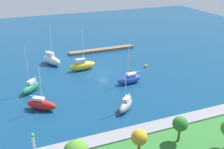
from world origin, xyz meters
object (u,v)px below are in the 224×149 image
sailboat_red_center_basin (41,104)px  sailboat_white_near_pier (52,60)px  park_tree_mideast (139,138)px  sailboat_gray_off_beacon (126,105)px  sailboat_blue_lone_south (129,79)px  sailboat_yellow_east_end (82,65)px  park_tree_midwest (180,124)px  mooring_buoy_yellow (146,66)px  pier_dock (102,50)px  harbor_beacon (33,143)px  sailboat_green_lone_north (31,87)px

sailboat_red_center_basin → sailboat_white_near_pier: bearing=111.6°
park_tree_mideast → sailboat_white_near_pier: bearing=-84.4°
sailboat_gray_off_beacon → sailboat_blue_lone_south: sailboat_blue_lone_south is taller
sailboat_yellow_east_end → park_tree_midwest: bearing=-88.0°
mooring_buoy_yellow → pier_dock: bearing=-69.7°
harbor_beacon → sailboat_green_lone_north: (-1.95, -22.94, -2.22)m
harbor_beacon → sailboat_red_center_basin: size_ratio=0.41×
mooring_buoy_yellow → sailboat_blue_lone_south: bearing=42.0°
sailboat_blue_lone_south → mooring_buoy_yellow: (-8.44, -7.60, -0.74)m
sailboat_yellow_east_end → sailboat_red_center_basin: (12.99, 16.52, -0.16)m
harbor_beacon → mooring_buoy_yellow: (-32.31, -26.51, -2.94)m
sailboat_yellow_east_end → sailboat_green_lone_north: 16.16m
pier_dock → park_tree_midwest: park_tree_midwest is taller
sailboat_yellow_east_end → sailboat_blue_lone_south: size_ratio=1.07×
sailboat_gray_off_beacon → mooring_buoy_yellow: 23.14m
harbor_beacon → mooring_buoy_yellow: 41.90m
park_tree_midwest → mooring_buoy_yellow: 33.22m
park_tree_midwest → sailboat_yellow_east_end: size_ratio=0.41×
sailboat_yellow_east_end → sailboat_blue_lone_south: bearing=-63.2°
sailboat_green_lone_north → park_tree_mideast: bearing=67.1°
sailboat_red_center_basin → sailboat_gray_off_beacon: (-15.12, 6.20, -0.07)m
sailboat_gray_off_beacon → mooring_buoy_yellow: size_ratio=11.17×
park_tree_midwest → sailboat_green_lone_north: 33.75m
mooring_buoy_yellow → sailboat_red_center_basin: bearing=22.3°
park_tree_midwest → harbor_beacon: bearing=-12.2°
park_tree_midwest → sailboat_white_near_pier: (12.04, -42.53, -2.59)m
pier_dock → sailboat_yellow_east_end: size_ratio=2.01×
harbor_beacon → mooring_buoy_yellow: size_ratio=5.26×
park_tree_midwest → sailboat_gray_off_beacon: 13.57m
sailboat_red_center_basin → sailboat_green_lone_north: bearing=133.4°
park_tree_midwest → mooring_buoy_yellow: (-11.07, -31.11, -3.62)m
sailboat_red_center_basin → sailboat_green_lone_north: (1.02, -8.47, -0.06)m
sailboat_yellow_east_end → sailboat_white_near_pier: (6.76, -6.94, 0.09)m
sailboat_gray_off_beacon → pier_dock: bearing=-146.5°
harbor_beacon → sailboat_red_center_basin: (-2.96, -14.47, -2.16)m
pier_dock → park_tree_midwest: bearing=84.4°
pier_dock → park_tree_midwest: (4.72, 48.26, 3.61)m
sailboat_gray_off_beacon → sailboat_red_center_basin: bearing=-66.2°
park_tree_midwest → sailboat_gray_off_beacon: bearing=-76.2°
sailboat_white_near_pier → sailboat_blue_lone_south: bearing=9.8°
park_tree_mideast → sailboat_gray_off_beacon: sailboat_gray_off_beacon is taller
pier_dock → sailboat_blue_lone_south: sailboat_blue_lone_south is taller
sailboat_white_near_pier → park_tree_mideast: bearing=-22.3°
park_tree_mideast → sailboat_green_lone_north: size_ratio=0.48×
pier_dock → harbor_beacon: size_ratio=5.62×
park_tree_mideast → sailboat_blue_lone_south: 27.32m
sailboat_red_center_basin → sailboat_blue_lone_south: bearing=48.5°
harbor_beacon → park_tree_midwest: (-21.24, 4.60, 0.68)m
pier_dock → sailboat_gray_off_beacon: sailboat_gray_off_beacon is taller
park_tree_midwest → sailboat_blue_lone_south: size_ratio=0.44×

